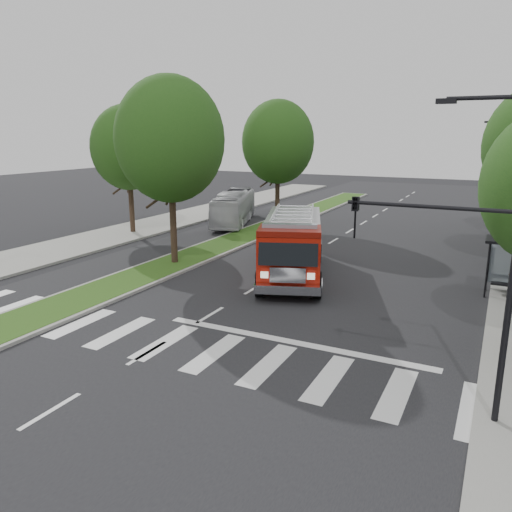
{
  "coord_description": "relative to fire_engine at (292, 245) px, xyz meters",
  "views": [
    {
      "loc": [
        10.12,
        -16.14,
        7.12
      ],
      "look_at": [
        0.46,
        3.25,
        1.8
      ],
      "focal_mm": 35.0,
      "sensor_mm": 36.0,
      "label": 1
    }
  ],
  "objects": [
    {
      "name": "city_bus",
      "position": [
        -10.05,
        11.99,
        -0.27
      ],
      "size": [
        5.19,
        9.56,
        2.61
      ],
      "primitive_type": "imported",
      "rotation": [
        0.0,
        0.0,
        0.34
      ],
      "color": "#BCBBC0",
      "rests_on": "ground"
    },
    {
      "name": "streetlight_right_near",
      "position": [
        8.93,
        -10.45,
        3.09
      ],
      "size": [
        4.08,
        0.22,
        8.0
      ],
      "color": "black",
      "rests_on": "ground"
    },
    {
      "name": "median",
      "position": [
        -6.69,
        11.05,
        -1.5
      ],
      "size": [
        3.0,
        50.0,
        0.15
      ],
      "color": "gray",
      "rests_on": "ground"
    },
    {
      "name": "fire_engine",
      "position": [
        0.0,
        0.0,
        0.0
      ],
      "size": [
        5.88,
        9.87,
        3.29
      ],
      "rotation": [
        0.0,
        0.0,
        0.35
      ],
      "color": "#630D05",
      "rests_on": "ground"
    },
    {
      "name": "ground",
      "position": [
        -0.69,
        -6.95,
        -1.58
      ],
      "size": [
        140.0,
        140.0,
        0.0
      ],
      "primitive_type": "plane",
      "color": "black",
      "rests_on": "ground"
    },
    {
      "name": "tree_median_near",
      "position": [
        -6.69,
        -0.95,
        5.24
      ],
      "size": [
        5.8,
        5.8,
        10.16
      ],
      "color": "black",
      "rests_on": "ground"
    },
    {
      "name": "tree_left_mid",
      "position": [
        -14.69,
        5.05,
        4.58
      ],
      "size": [
        5.2,
        5.2,
        9.16
      ],
      "color": "black",
      "rests_on": "ground"
    },
    {
      "name": "tree_median_far",
      "position": [
        -6.69,
        13.05,
        4.91
      ],
      "size": [
        5.6,
        5.6,
        9.72
      ],
      "color": "black",
      "rests_on": "ground"
    },
    {
      "name": "streetlight_right_far",
      "position": [
        9.66,
        13.05,
        2.9
      ],
      "size": [
        2.11,
        0.2,
        8.0
      ],
      "color": "black",
      "rests_on": "ground"
    },
    {
      "name": "sidewalk_left",
      "position": [
        -15.19,
        3.05,
        -1.5
      ],
      "size": [
        5.0,
        80.0,
        0.15
      ],
      "primitive_type": "cube",
      "color": "gray",
      "rests_on": "ground"
    }
  ]
}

